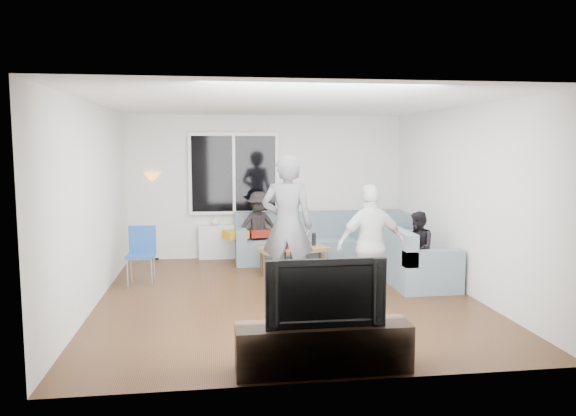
{
  "coord_description": "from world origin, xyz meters",
  "views": [
    {
      "loc": [
        -0.98,
        -7.24,
        2.06
      ],
      "look_at": [
        0.1,
        0.6,
        1.15
      ],
      "focal_mm": 34.21,
      "sensor_mm": 36.0,
      "label": 1
    }
  ],
  "objects": [
    {
      "name": "cushion_red",
      "position": [
        -0.16,
        2.33,
        0.51
      ],
      "size": [
        0.4,
        0.34,
        0.13
      ],
      "primitive_type": "cube",
      "rotation": [
        0.0,
        0.0,
        0.13
      ],
      "color": "maroon",
      "rests_on": "sofa_back_section"
    },
    {
      "name": "wall_front",
      "position": [
        0.0,
        -2.77,
        1.3
      ],
      "size": [
        5.0,
        0.04,
        2.6
      ],
      "primitive_type": "cube",
      "color": "silver",
      "rests_on": "ground"
    },
    {
      "name": "player_left",
      "position": [
        0.02,
        0.07,
        0.97
      ],
      "size": [
        0.8,
        0.63,
        1.94
      ],
      "primitive_type": "imported",
      "rotation": [
        0.0,
        0.0,
        2.88
      ],
      "color": "#55565B",
      "rests_on": "floor"
    },
    {
      "name": "wall_right",
      "position": [
        2.52,
        0.0,
        1.3
      ],
      "size": [
        0.04,
        5.5,
        2.6
      ],
      "primitive_type": "cube",
      "color": "silver",
      "rests_on": "ground"
    },
    {
      "name": "spectator_back",
      "position": [
        -0.19,
        2.3,
        0.62
      ],
      "size": [
        0.88,
        0.61,
        1.25
      ],
      "primitive_type": "imported",
      "rotation": [
        0.0,
        0.0,
        0.19
      ],
      "color": "black",
      "rests_on": "floor"
    },
    {
      "name": "vase",
      "position": [
        -0.95,
        2.62,
        0.7
      ],
      "size": [
        0.17,
        0.17,
        0.15
      ],
      "primitive_type": "imported",
      "rotation": [
        0.0,
        0.0,
        -0.19
      ],
      "color": "silver",
      "rests_on": "radiator"
    },
    {
      "name": "wall_back",
      "position": [
        0.0,
        2.77,
        1.3
      ],
      "size": [
        5.0,
        0.04,
        2.6
      ],
      "primitive_type": "cube",
      "color": "silver",
      "rests_on": "ground"
    },
    {
      "name": "radiator",
      "position": [
        -0.6,
        2.65,
        0.31
      ],
      "size": [
        1.3,
        0.12,
        0.62
      ],
      "primitive_type": "cube",
      "color": "silver",
      "rests_on": "floor"
    },
    {
      "name": "cushion_yellow",
      "position": [
        -0.6,
        2.25,
        0.51
      ],
      "size": [
        0.48,
        0.45,
        0.14
      ],
      "primitive_type": "cube",
      "rotation": [
        0.0,
        0.0,
        0.42
      ],
      "color": "gold",
      "rests_on": "sofa_back_section"
    },
    {
      "name": "sofa_back_section",
      "position": [
        0.55,
        2.27,
        0.42
      ],
      "size": [
        2.3,
        0.85,
        0.85
      ],
      "primitive_type": null,
      "color": "slate",
      "rests_on": "floor"
    },
    {
      "name": "wall_left",
      "position": [
        -2.52,
        0.0,
        1.3
      ],
      "size": [
        0.04,
        5.5,
        2.6
      ],
      "primitive_type": "cube",
      "color": "silver",
      "rests_on": "ground"
    },
    {
      "name": "sofa_corner",
      "position": [
        2.11,
        2.27,
        0.42
      ],
      "size": [
        0.85,
        0.85,
        0.85
      ],
      "primitive_type": "cube",
      "color": "slate",
      "rests_on": "floor"
    },
    {
      "name": "floor_lamp",
      "position": [
        -2.05,
        2.81,
        0.78
      ],
      "size": [
        0.32,
        0.32,
        1.56
      ],
      "primitive_type": null,
      "color": "gold",
      "rests_on": "floor"
    },
    {
      "name": "potted_plant",
      "position": [
        -0.24,
        2.62,
        0.78
      ],
      "size": [
        0.21,
        0.19,
        0.32
      ],
      "primitive_type": "imported",
      "rotation": [
        0.0,
        0.0,
        -0.29
      ],
      "color": "#245C28",
      "rests_on": "radiator"
    },
    {
      "name": "pitcher",
      "position": [
        0.17,
        1.42,
        0.49
      ],
      "size": [
        0.17,
        0.17,
        0.17
      ],
      "primitive_type": "cylinder",
      "color": "maroon",
      "rests_on": "coffee_table"
    },
    {
      "name": "bottle_e",
      "position": [
        0.67,
        1.59,
        0.51
      ],
      "size": [
        0.07,
        0.07,
        0.21
      ],
      "primitive_type": "cylinder",
      "color": "black",
      "rests_on": "coffee_table"
    },
    {
      "name": "window_frame",
      "position": [
        -0.6,
        2.69,
        1.55
      ],
      "size": [
        1.62,
        0.06,
        1.47
      ],
      "primitive_type": "cube",
      "color": "white",
      "rests_on": "wall_back"
    },
    {
      "name": "floor",
      "position": [
        0.0,
        0.0,
        -0.02
      ],
      "size": [
        5.0,
        5.5,
        0.04
      ],
      "primitive_type": "cube",
      "color": "#56351C",
      "rests_on": "ground"
    },
    {
      "name": "side_chair",
      "position": [
        -2.05,
        0.93,
        0.43
      ],
      "size": [
        0.42,
        0.42,
        0.86
      ],
      "primitive_type": null,
      "rotation": [
        0.0,
        0.0,
        -0.04
      ],
      "color": "#234D9A",
      "rests_on": "floor"
    },
    {
      "name": "bottle_a",
      "position": [
        0.05,
        1.61,
        0.52
      ],
      "size": [
        0.07,
        0.07,
        0.24
      ],
      "primitive_type": "cylinder",
      "color": "#ED400D",
      "rests_on": "coffee_table"
    },
    {
      "name": "coffee_table",
      "position": [
        0.31,
        1.49,
        0.2
      ],
      "size": [
        1.23,
        0.92,
        0.4
      ],
      "primitive_type": "cube",
      "rotation": [
        0.0,
        0.0,
        0.32
      ],
      "color": "#A98052",
      "rests_on": "floor"
    },
    {
      "name": "spectator_right",
      "position": [
        2.02,
        0.43,
        0.54
      ],
      "size": [
        0.45,
        0.55,
        1.09
      ],
      "primitive_type": "imported",
      "rotation": [
        0.0,
        0.0,
        -1.64
      ],
      "color": "black",
      "rests_on": "floor"
    },
    {
      "name": "window_mullion",
      "position": [
        -0.6,
        2.64,
        1.55
      ],
      "size": [
        0.05,
        0.03,
        1.35
      ],
      "primitive_type": "cube",
      "color": "white",
      "rests_on": "window_frame"
    },
    {
      "name": "television",
      "position": [
        -0.0,
        -2.5,
        0.75
      ],
      "size": [
        1.08,
        0.14,
        0.62
      ],
      "primitive_type": "imported",
      "color": "black",
      "rests_on": "tv_console"
    },
    {
      "name": "window_glass",
      "position": [
        -0.6,
        2.65,
        1.55
      ],
      "size": [
        1.5,
        0.02,
        1.35
      ],
      "primitive_type": "cube",
      "color": "black",
      "rests_on": "window_frame"
    },
    {
      "name": "sofa_right_section",
      "position": [
        2.02,
        0.74,
        0.42
      ],
      "size": [
        2.0,
        0.85,
        0.85
      ],
      "primitive_type": null,
      "rotation": [
        0.0,
        0.0,
        1.57
      ],
      "color": "slate",
      "rests_on": "floor"
    },
    {
      "name": "bottle_c",
      "position": [
        0.34,
        1.68,
        0.51
      ],
      "size": [
        0.07,
        0.07,
        0.23
      ],
      "primitive_type": "cylinder",
      "color": "black",
      "rests_on": "coffee_table"
    },
    {
      "name": "player_right",
      "position": [
        1.04,
        -0.47,
        0.78
      ],
      "size": [
        0.95,
        0.47,
        1.56
      ],
      "primitive_type": "imported",
      "rotation": [
        0.0,
        0.0,
        3.24
      ],
      "color": "silver",
      "rests_on": "floor"
    },
    {
      "name": "ceiling",
      "position": [
        0.0,
        0.0,
        2.62
      ],
      "size": [
        5.0,
        5.5,
        0.04
      ],
      "primitive_type": "cube",
      "color": "white",
      "rests_on": "ground"
    },
    {
      "name": "tv_console",
      "position": [
        -0.0,
        -2.5,
        0.22
      ],
      "size": [
        1.6,
        0.4,
        0.44
      ],
      "primitive_type": "cube",
      "color": "#332619",
      "rests_on": "floor"
    }
  ]
}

